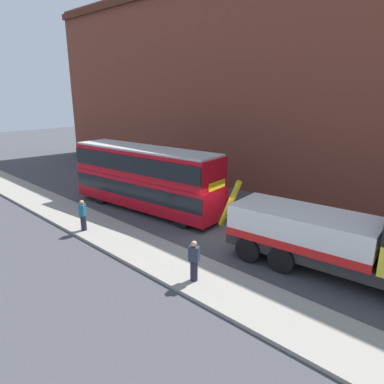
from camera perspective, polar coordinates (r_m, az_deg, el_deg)
name	(u,v)px	position (r m, az deg, el deg)	size (l,w,h in m)	color
ground_plane	(227,236)	(18.86, 5.76, -7.20)	(120.00, 120.00, 0.00)	#424247
near_kerb	(170,262)	(16.02, -3.69, -11.33)	(60.00, 2.80, 0.15)	gray
building_facade	(312,81)	(24.57, 19.07, 16.79)	(60.00, 1.50, 16.00)	brown
recovery_tow_truck	(346,238)	(15.48, 23.87, -6.93)	(10.23, 3.52, 3.67)	#2D2D2D
double_decker_bus	(145,176)	(22.47, -7.68, 2.60)	(11.20, 3.64, 4.06)	#B70C19
pedestrian_onlooker	(83,216)	(19.77, -17.39, -3.71)	(0.45, 0.47, 1.71)	#232333
pedestrian_bystander	(194,261)	(14.07, 0.33, -11.26)	(0.47, 0.40, 1.71)	#232333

